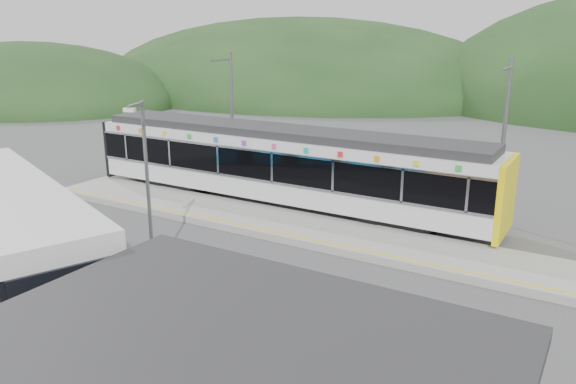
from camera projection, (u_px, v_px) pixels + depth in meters
The scene contains 9 objects.
ground at pixel (250, 256), 20.75m from camera, with size 120.00×120.00×0.00m, color #4C4C4F.
hills at pixel (455, 243), 22.07m from camera, with size 146.00×149.00×26.00m.
platform at pixel (294, 227), 23.43m from camera, with size 26.00×3.20×0.30m, color #9E9E99.
yellow_line at pixel (278, 232), 22.31m from camera, with size 26.00×0.10×0.01m, color yellow.
train at pixel (280, 163), 26.28m from camera, with size 20.44×3.01×3.74m.
catenary_mast_west at pixel (232, 115), 30.26m from camera, with size 0.18×1.80×7.00m.
catenary_mast_east at pixel (503, 140), 23.37m from camera, with size 0.18×1.80×7.00m.
bus at pixel (11, 238), 17.91m from camera, with size 12.70×7.35×3.42m.
lamp_post at pixel (144, 175), 18.13m from camera, with size 0.46×1.09×5.92m.
Camera 1 is at (11.11, -15.84, 7.98)m, focal length 35.00 mm.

